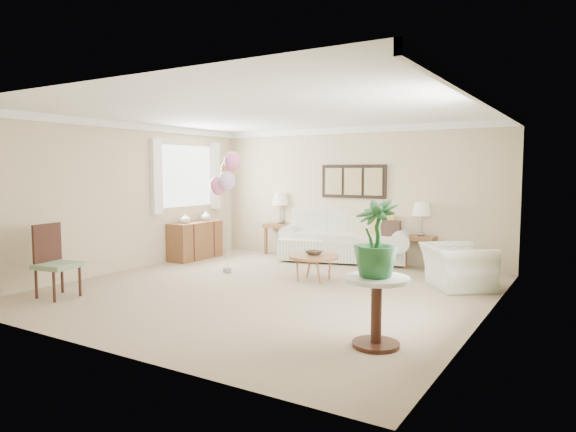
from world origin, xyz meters
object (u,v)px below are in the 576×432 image
Objects in this scene: coffee_table at (314,257)px; armchair at (457,267)px; accent_chair at (54,259)px; balloon_cluster at (227,175)px; sofa at (345,241)px.

coffee_table is 0.81× the size of armchair.
balloon_cluster is at bearing 68.95° from accent_chair.
coffee_table is 0.79× the size of accent_chair.
coffee_table is at bearing 7.91° from balloon_cluster.
armchair reaches higher than coffee_table.
armchair is 4.00m from balloon_cluster.
sofa is 2.91× the size of armchair.
accent_chair is at bearing -111.05° from balloon_cluster.
accent_chair is (-2.22, -4.75, 0.14)m from sofa.
balloon_cluster is (1.00, 2.60, 1.15)m from accent_chair.
accent_chair reaches higher than coffee_table.
balloon_cluster is at bearing -119.67° from sofa.
accent_chair is 3.02m from balloon_cluster.
sofa reaches higher than armchair.
accent_chair is (-2.57, -2.82, 0.15)m from coffee_table.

